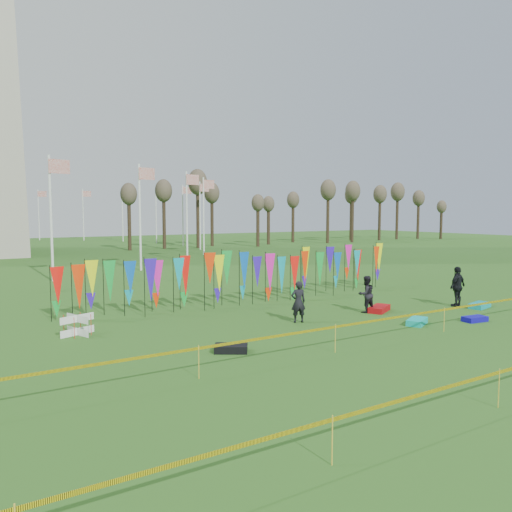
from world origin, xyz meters
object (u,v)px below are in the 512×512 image
box_kite (77,325)px  person_left (298,302)px  kite_bag_blue (475,319)px  person_mid (366,294)px  kite_bag_black (231,348)px  kite_bag_turquoise (417,321)px  kite_bag_teal (480,305)px  person_right (457,287)px  kite_bag_red (379,309)px

box_kite → person_left: person_left is taller
kite_bag_blue → person_mid: bearing=123.7°
kite_bag_black → box_kite: bearing=127.5°
kite_bag_turquoise → kite_bag_black: kite_bag_black is taller
person_left → kite_bag_teal: size_ratio=1.36×
person_left → kite_bag_blue: size_ratio=1.69×
box_kite → person_right: 16.75m
kite_bag_black → person_right: bearing=5.1°
kite_bag_turquoise → person_left: bearing=143.7°
person_right → kite_bag_turquoise: bearing=12.8°
box_kite → kite_bag_black: size_ratio=0.74×
person_mid → box_kite: bearing=-7.1°
person_left → person_right: (8.36, -1.18, 0.11)m
person_mid → person_left: bearing=5.0°
kite_bag_turquoise → kite_bag_teal: (5.19, 0.79, 0.00)m
person_left → kite_bag_red: person_left is taller
kite_bag_red → kite_bag_black: kite_bag_red is taller
person_mid → kite_bag_black: (-8.08, -2.36, -0.69)m
kite_bag_turquoise → kite_bag_teal: bearing=8.7°
box_kite → person_left: size_ratio=0.46×
person_left → kite_bag_black: bearing=45.0°
kite_bag_red → kite_bag_teal: size_ratio=1.11×
kite_bag_blue → kite_bag_turquoise: bearing=160.2°
kite_bag_blue → kite_bag_teal: bearing=30.9°
person_right → kite_bag_black: (-12.71, -1.14, -0.82)m
person_right → kite_bag_teal: bearing=120.6°
kite_bag_black → kite_bag_teal: (13.30, 0.35, -0.00)m
person_mid → kite_bag_black: 8.45m
kite_bag_teal → person_right: bearing=126.7°
person_left → box_kite: bearing=0.1°
box_kite → kite_bag_teal: bearing=-14.5°
person_left → kite_bag_red: bearing=-164.8°
person_mid → kite_bag_blue: 4.46m
kite_bag_black → kite_bag_turquoise: bearing=-3.1°
box_kite → kite_bag_teal: size_ratio=0.62×
kite_bag_blue → kite_bag_red: 3.92m
person_mid → kite_bag_turquoise: 2.88m
box_kite → person_right: size_ratio=0.40×
person_left → kite_bag_blue: bearing=166.5°
kite_bag_black → kite_bag_teal: bearing=1.5°
kite_bag_blue → kite_bag_black: bearing=172.9°
person_right → kite_bag_red: (-3.98, 1.05, -0.82)m
person_right → person_mid: bearing=-20.9°
kite_bag_turquoise → person_right: bearing=18.9°
box_kite → person_mid: (11.72, -2.39, 0.43)m
kite_bag_blue → kite_bag_teal: 3.23m
kite_bag_turquoise → kite_bag_blue: size_ratio=1.17×
person_mid → kite_bag_blue: person_mid is taller
person_right → kite_bag_turquoise: person_right is taller
person_right → kite_bag_blue: bearing=42.0°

